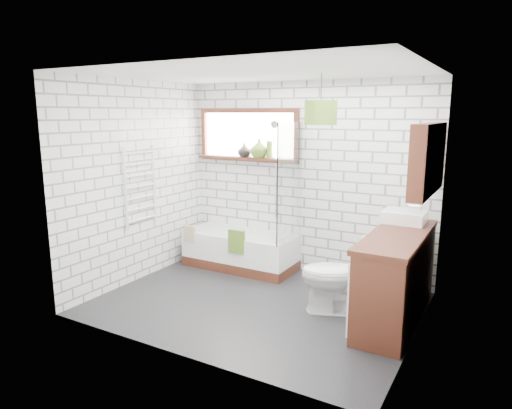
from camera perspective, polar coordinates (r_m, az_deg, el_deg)
The scene contains 22 objects.
floor at distance 5.24m, azimuth -0.01°, elevation -12.29°, with size 3.40×2.60×0.01m, color black.
ceiling at distance 4.82m, azimuth -0.01°, elevation 16.24°, with size 3.40×2.60×0.01m, color white.
wall_back at distance 6.03m, azimuth 6.14°, elevation 3.23°, with size 3.40×0.01×2.50m, color white.
wall_front at distance 3.81m, azimuth -9.74°, elevation -1.62°, with size 3.40×0.01×2.50m, color white.
wall_left at distance 5.89m, azimuth -14.60°, elevation 2.74°, with size 0.01×2.60×2.50m, color white.
wall_right at distance 4.31m, azimuth 20.12°, elevation -0.66°, with size 0.01×2.60×2.50m, color white.
window at distance 6.32m, azimuth -1.09°, elevation 8.68°, with size 1.52×0.16×0.68m, color #3B1910.
towel_radiator at distance 5.87m, azimuth -14.26°, elevation 2.23°, with size 0.06×0.52×1.00m, color white.
mirror_cabinet at distance 4.85m, azimuth 20.66°, elevation 5.36°, with size 0.16×1.20×0.70m, color #3B1910.
shower_riser at distance 6.14m, azimuth 2.55°, elevation 4.38°, with size 0.02×0.02×1.30m, color silver.
bathtub at distance 6.31m, azimuth -1.94°, elevation -5.70°, with size 1.52×0.67×0.49m, color white.
shower_screen at distance 5.74m, azimuth 4.30°, elevation 2.77°, with size 0.02×0.72×1.50m, color white.
towel_green at distance 5.90m, azimuth -2.45°, elevation -4.64°, with size 0.22×0.06×0.30m, color #4F7122.
towel_beige at distance 6.32m, azimuth -8.27°, elevation -3.67°, with size 0.18×0.04×0.23m, color tan.
vanity at distance 4.90m, azimuth 17.13°, elevation -8.67°, with size 0.52×1.61×0.92m, color #3B1910.
basin at distance 5.24m, azimuth 18.03°, elevation -1.45°, with size 0.45×0.39×0.13m, color white.
tap at distance 5.20m, azimuth 19.79°, elevation -0.99°, with size 0.03×0.03×0.15m, color silver.
toilet at distance 4.95m, azimuth 10.42°, elevation -8.71°, with size 0.81×0.46×0.82m, color white.
vase_olive at distance 6.21m, azimuth 0.40°, elevation 6.86°, with size 0.25×0.25×0.26m, color #567624.
vase_dark at distance 6.33m, azimuth -1.49°, elevation 6.63°, with size 0.18×0.18×0.19m, color black.
bottle at distance 6.13m, azimuth 1.68°, elevation 6.67°, with size 0.07×0.07×0.23m, color #567624.
pendant at distance 4.85m, azimuth 8.09°, elevation 11.30°, with size 0.34×0.34×0.25m, color #4F7122.
Camera 1 is at (2.37, -4.17, 2.10)m, focal length 32.00 mm.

